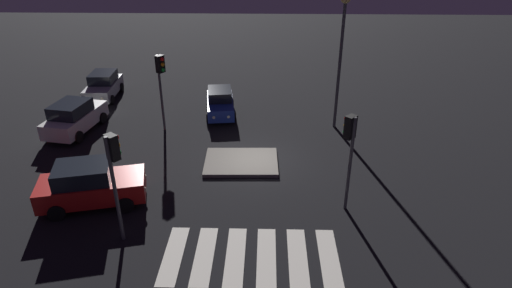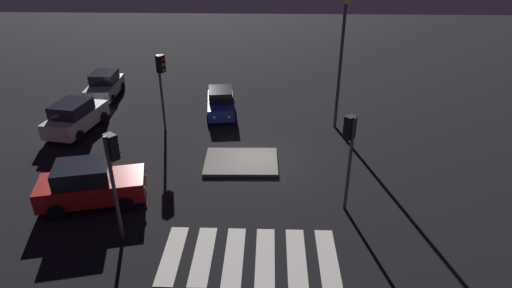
# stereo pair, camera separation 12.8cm
# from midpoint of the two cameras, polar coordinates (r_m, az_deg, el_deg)

# --- Properties ---
(ground_plane) EXTENTS (80.00, 80.00, 0.00)m
(ground_plane) POSITION_cam_midpoint_polar(r_m,az_deg,el_deg) (22.26, -0.16, -2.29)
(ground_plane) COLOR black
(traffic_island) EXTENTS (3.76, 2.86, 0.18)m
(traffic_island) POSITION_cam_midpoint_polar(r_m,az_deg,el_deg) (22.02, -2.13, -2.39)
(traffic_island) COLOR gray
(traffic_island) RESTS_ON ground
(car_white) EXTENTS (2.58, 4.52, 1.88)m
(car_white) POSITION_cam_midpoint_polar(r_m,az_deg,el_deg) (27.16, -22.99, 3.29)
(car_white) COLOR silver
(car_white) RESTS_ON ground
(car_red) EXTENTS (4.74, 2.88, 1.95)m
(car_red) POSITION_cam_midpoint_polar(r_m,az_deg,el_deg) (19.90, -21.23, -5.06)
(car_red) COLOR red
(car_red) RESTS_ON ground
(car_silver) EXTENTS (2.06, 4.12, 1.76)m
(car_silver) POSITION_cam_midpoint_polar(r_m,az_deg,el_deg) (32.00, -19.61, 7.26)
(car_silver) COLOR #9EA0A5
(car_silver) RESTS_ON ground
(car_blue) EXTENTS (2.14, 3.91, 1.64)m
(car_blue) POSITION_cam_midpoint_polar(r_m,az_deg,el_deg) (27.47, -4.89, 5.45)
(car_blue) COLOR #1E389E
(car_blue) RESTS_ON ground
(traffic_light_east) EXTENTS (0.54, 0.54, 4.28)m
(traffic_light_east) POSITION_cam_midpoint_polar(r_m,az_deg,el_deg) (17.59, 12.06, 0.53)
(traffic_light_east) COLOR #47474C
(traffic_light_east) RESTS_ON ground
(traffic_light_south) EXTENTS (0.54, 0.53, 4.44)m
(traffic_light_south) POSITION_cam_midpoint_polar(r_m,az_deg,el_deg) (16.21, -18.48, -2.32)
(traffic_light_south) COLOR #47474C
(traffic_light_south) RESTS_ON ground
(traffic_light_west) EXTENTS (0.53, 0.54, 4.52)m
(traffic_light_west) POSITION_cam_midpoint_polar(r_m,az_deg,el_deg) (24.88, -12.62, 8.94)
(traffic_light_west) COLOR #47474C
(traffic_light_west) RESTS_ON ground
(street_lamp) EXTENTS (0.56, 0.56, 7.71)m
(street_lamp) POSITION_cam_midpoint_polar(r_m,az_deg,el_deg) (24.73, 11.14, 13.39)
(street_lamp) COLOR #47474C
(street_lamp) RESTS_ON ground
(crosswalk_near) EXTENTS (6.45, 3.20, 0.02)m
(crosswalk_near) POSITION_cam_midpoint_polar(r_m,az_deg,el_deg) (16.44, -0.91, -14.63)
(crosswalk_near) COLOR silver
(crosswalk_near) RESTS_ON ground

